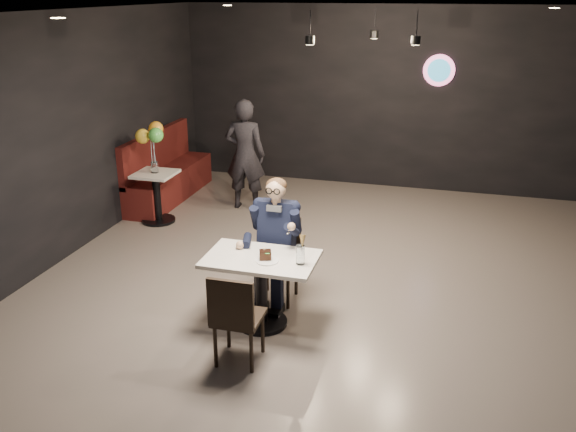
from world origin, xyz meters
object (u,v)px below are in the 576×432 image
(main_table, at_px, (261,291))
(side_table, at_px, (157,199))
(chair_far, at_px, (277,261))
(balloon_vase, at_px, (155,167))
(booth_bench, at_px, (168,166))
(seated_man, at_px, (277,239))
(chair_near, at_px, (239,316))
(sundae_glass, at_px, (300,255))
(passerby, at_px, (245,155))

(main_table, height_order, side_table, main_table)
(chair_far, bearing_deg, balloon_vase, 142.53)
(booth_bench, relative_size, side_table, 3.15)
(chair_far, bearing_deg, seated_man, -90.00)
(chair_near, relative_size, balloon_vase, 5.91)
(chair_near, xyz_separation_m, sundae_glass, (0.41, 0.61, 0.39))
(main_table, relative_size, seated_man, 0.76)
(seated_man, xyz_separation_m, passerby, (-1.33, 2.75, 0.13))
(seated_man, xyz_separation_m, balloon_vase, (-2.37, 1.82, 0.11))
(passerby, bearing_deg, main_table, 107.81)
(booth_bench, bearing_deg, seated_man, -46.53)
(seated_man, distance_m, booth_bench, 3.89)
(balloon_vase, bearing_deg, chair_near, -51.94)
(main_table, xyz_separation_m, seated_man, (-0.00, 0.55, 0.34))
(sundae_glass, bearing_deg, main_table, 173.63)
(main_table, distance_m, passerby, 3.59)
(sundae_glass, relative_size, balloon_vase, 1.23)
(chair_far, distance_m, balloon_vase, 3.01)
(chair_far, height_order, seated_man, seated_man)
(main_table, relative_size, sundae_glass, 5.75)
(side_table, bearing_deg, passerby, 41.73)
(seated_man, bearing_deg, booth_bench, 133.47)
(chair_near, height_order, seated_man, seated_man)
(main_table, bearing_deg, chair_near, -90.00)
(chair_far, relative_size, balloon_vase, 5.91)
(balloon_vase, height_order, passerby, passerby)
(side_table, height_order, passerby, passerby)
(seated_man, bearing_deg, main_table, -90.00)
(chair_far, bearing_deg, sundae_glass, -55.27)
(balloon_vase, distance_m, passerby, 1.40)
(chair_near, relative_size, sundae_glass, 4.81)
(sundae_glass, bearing_deg, booth_bench, 132.10)
(chair_near, distance_m, booth_bench, 4.83)
(chair_far, bearing_deg, passerby, 115.79)
(chair_near, bearing_deg, passerby, 107.67)
(sundae_glass, xyz_separation_m, side_table, (-2.78, 2.41, -0.50))
(chair_near, bearing_deg, balloon_vase, 127.19)
(chair_far, bearing_deg, side_table, 142.53)
(chair_far, relative_size, booth_bench, 0.42)
(chair_near, height_order, passerby, passerby)
(sundae_glass, relative_size, side_table, 0.27)
(seated_man, relative_size, passerby, 0.85)
(side_table, bearing_deg, booth_bench, 106.70)
(main_table, relative_size, chair_far, 1.20)
(chair_near, xyz_separation_m, balloon_vase, (-2.37, 3.03, 0.37))
(booth_bench, xyz_separation_m, side_table, (0.30, -1.00, -0.20))
(side_table, xyz_separation_m, balloon_vase, (0.00, 0.00, 0.48))
(balloon_vase, bearing_deg, side_table, 0.00)
(main_table, bearing_deg, side_table, 135.04)
(seated_man, relative_size, booth_bench, 0.65)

